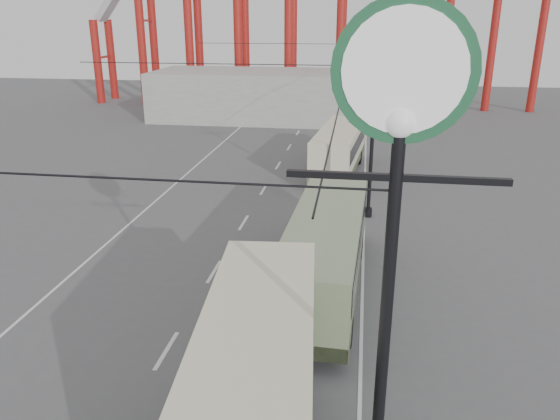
% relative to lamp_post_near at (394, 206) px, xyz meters
% --- Properties ---
extents(road_markings, '(12.52, 120.00, 0.01)m').
position_rel_lamp_post_near_xyz_m(road_markings, '(-6.46, 22.70, -7.86)').
color(road_markings, silver).
rests_on(road_markings, ground).
extents(lamp_post_near, '(3.20, 0.44, 10.80)m').
position_rel_lamp_post_near_xyz_m(lamp_post_near, '(0.00, 0.00, 0.00)').
color(lamp_post_near, black).
rests_on(lamp_post_near, ground).
extents(lamp_post_mid, '(3.20, 0.44, 9.32)m').
position_rel_lamp_post_near_xyz_m(lamp_post_mid, '(0.00, 21.00, -3.18)').
color(lamp_post_mid, black).
rests_on(lamp_post_mid, ground).
extents(lamp_post_far, '(3.20, 0.44, 9.32)m').
position_rel_lamp_post_near_xyz_m(lamp_post_far, '(0.00, 43.00, -3.18)').
color(lamp_post_far, black).
rests_on(lamp_post_far, ground).
extents(lamp_post_distant, '(3.20, 0.44, 9.32)m').
position_rel_lamp_post_near_xyz_m(lamp_post_distant, '(0.00, 65.00, -3.18)').
color(lamp_post_distant, black).
rests_on(lamp_post_distant, ground).
extents(fairground_shed, '(22.00, 10.00, 5.00)m').
position_rel_lamp_post_near_xyz_m(fairground_shed, '(-11.60, 50.00, -5.36)').
color(fairground_shed, gray).
rests_on(fairground_shed, ground).
extents(single_decker_green, '(3.06, 11.61, 3.26)m').
position_rel_lamp_post_near_xyz_m(single_decker_green, '(-1.71, 12.10, -6.02)').
color(single_decker_green, gray).
rests_on(single_decker_green, ground).
extents(single_decker_cream, '(3.48, 10.38, 3.17)m').
position_rel_lamp_post_near_xyz_m(single_decker_cream, '(-2.07, 29.62, -6.08)').
color(single_decker_cream, beige).
rests_on(single_decker_cream, ground).
extents(pedestrian, '(0.86, 0.72, 2.00)m').
position_rel_lamp_post_near_xyz_m(pedestrian, '(-2.60, 13.29, -6.86)').
color(pedestrian, black).
rests_on(pedestrian, ground).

